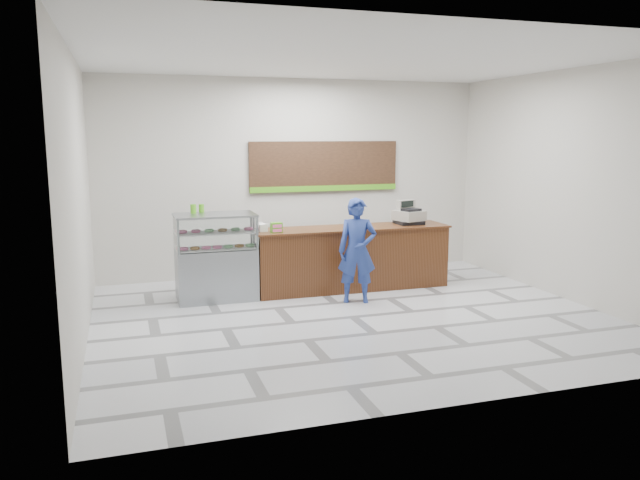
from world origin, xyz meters
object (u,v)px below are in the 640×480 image
object	(u,v)px
serving_tray	(361,227)
customer	(357,250)
cash_register	(409,215)
sales_counter	(351,258)
display_case	(216,256)

from	to	relation	value
serving_tray	customer	xyz separation A→B (m)	(-0.31, -0.65, -0.25)
cash_register	customer	size ratio (longest dim) A/B	0.34
sales_counter	customer	size ratio (longest dim) A/B	2.05
customer	serving_tray	bearing A→B (deg)	82.95
cash_register	serving_tray	world-z (taller)	cash_register
sales_counter	customer	bearing A→B (deg)	-104.53
display_case	sales_counter	bearing A→B (deg)	0.01
display_case	cash_register	xyz separation A→B (m)	(3.27, 0.06, 0.50)
display_case	customer	size ratio (longest dim) A/B	0.84
cash_register	serving_tray	distance (m)	0.98
sales_counter	customer	distance (m)	0.87
display_case	serving_tray	distance (m)	2.36
display_case	serving_tray	size ratio (longest dim) A/B	3.92
cash_register	serving_tray	xyz separation A→B (m)	(-0.94, -0.20, -0.14)
sales_counter	cash_register	xyz separation A→B (m)	(1.05, 0.06, 0.66)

